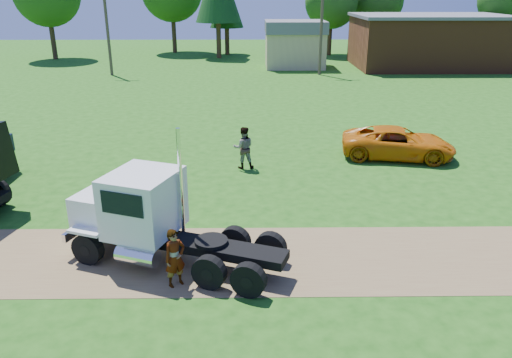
{
  "coord_description": "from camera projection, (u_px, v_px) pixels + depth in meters",
  "views": [
    {
      "loc": [
        -0.75,
        -13.56,
        7.87
      ],
      "look_at": [
        -0.54,
        2.74,
        1.6
      ],
      "focal_mm": 35.0,
      "sensor_mm": 36.0,
      "label": 1
    }
  ],
  "objects": [
    {
      "name": "spectator_a",
      "position": [
        175.0,
        258.0,
        13.81
      ],
      "size": [
        0.75,
        0.71,
        1.72
      ],
      "primitive_type": "imported",
      "rotation": [
        0.0,
        0.0,
        0.64
      ],
      "color": "#999999",
      "rests_on": "ground"
    },
    {
      "name": "brick_building",
      "position": [
        429.0,
        41.0,
        52.09
      ],
      "size": [
        15.4,
        10.4,
        5.3
      ],
      "color": "brown",
      "rests_on": "ground"
    },
    {
      "name": "dirt_track",
      "position": [
        274.0,
        258.0,
        15.49
      ],
      "size": [
        120.0,
        4.2,
        0.01
      ],
      "primitive_type": "cube",
      "color": "brown",
      "rests_on": "ground"
    },
    {
      "name": "utility_poles",
      "position": [
        322.0,
        24.0,
        46.54
      ],
      "size": [
        42.2,
        0.28,
        9.0
      ],
      "color": "#4A392A",
      "rests_on": "ground"
    },
    {
      "name": "spectator_b",
      "position": [
        244.0,
        148.0,
        22.93
      ],
      "size": [
        1.02,
        0.82,
        1.97
      ],
      "primitive_type": "imported",
      "rotation": [
        0.0,
        0.0,
        3.23
      ],
      "color": "#999999",
      "rests_on": "ground"
    },
    {
      "name": "ground",
      "position": [
        274.0,
        258.0,
        15.49
      ],
      "size": [
        140.0,
        140.0,
        0.0
      ],
      "primitive_type": "plane",
      "color": "#1A480F",
      "rests_on": "ground"
    },
    {
      "name": "white_semi_tractor",
      "position": [
        147.0,
        216.0,
        15.08
      ],
      "size": [
        6.9,
        4.29,
        4.11
      ],
      "rotation": [
        0.0,
        0.0,
        -0.35
      ],
      "color": "black",
      "rests_on": "ground"
    },
    {
      "name": "tan_shed",
      "position": [
        295.0,
        43.0,
        52.0
      ],
      "size": [
        6.2,
        5.4,
        4.7
      ],
      "color": "tan",
      "rests_on": "ground"
    },
    {
      "name": "orange_pickup",
      "position": [
        398.0,
        143.0,
        24.45
      ],
      "size": [
        5.79,
        3.42,
        1.51
      ],
      "primitive_type": "imported",
      "rotation": [
        0.0,
        0.0,
        1.39
      ],
      "color": "#C86609",
      "rests_on": "ground"
    }
  ]
}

